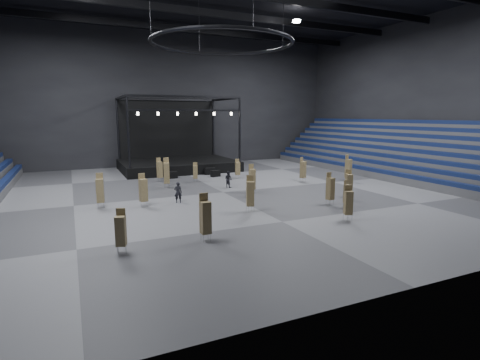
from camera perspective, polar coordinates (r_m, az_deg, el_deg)
name	(u,v)px	position (r m, az deg, el deg)	size (l,w,h in m)	color
floor	(223,192)	(34.15, -2.59, -1.88)	(50.00, 50.00, 0.00)	#575759
wall_back	(166,100)	(53.54, -11.27, 11.89)	(50.00, 0.20, 18.00)	black
wall_front	(435,59)	(16.10, 27.53, 16.08)	(50.00, 0.20, 18.00)	black
wall_right	(425,97)	(48.66, 26.39, 11.28)	(0.20, 42.00, 18.00)	black
bleachers_right	(407,161)	(47.34, 24.13, 2.68)	(7.20, 40.00, 6.40)	#454548
stage	(176,158)	(49.19, -9.69, 3.32)	(14.00, 10.00, 9.20)	black
truss_ring	(222,43)	(33.98, -2.77, 20.12)	(12.30, 12.30, 5.15)	black
flight_case_left	(172,175)	(42.20, -10.29, 0.75)	(1.12, 0.56, 0.74)	black
flight_case_mid	(215,174)	(42.79, -3.76, 0.99)	(1.08, 0.54, 0.72)	black
flight_case_right	(210,171)	(44.31, -4.60, 1.35)	(1.21, 0.61, 0.81)	black
chair_stack_0	(143,190)	(29.44, -14.54, -1.42)	(0.63, 0.63, 2.59)	silver
chair_stack_1	(348,168)	(40.82, 16.17, 1.78)	(0.69, 0.69, 2.89)	silver
chair_stack_2	(349,183)	(33.03, 16.25, -0.45)	(0.63, 0.63, 2.40)	silver
chair_stack_3	(100,190)	(30.06, -20.55, -1.44)	(0.61, 0.61, 2.68)	silver
chair_stack_4	(347,193)	(29.49, 16.00, -1.96)	(0.58, 0.58, 2.10)	silver
chair_stack_5	(167,173)	(36.66, -11.13, 1.12)	(0.64, 0.64, 2.92)	silver
chair_stack_6	(348,202)	(25.90, 16.18, -3.26)	(0.65, 0.65, 2.39)	silver
chair_stack_7	(303,169)	(39.80, 9.57, 1.64)	(0.67, 0.67, 2.61)	silver
chair_stack_8	(250,193)	(27.08, 1.56, -2.00)	(0.68, 0.68, 2.68)	silver
chair_stack_9	(195,172)	(39.43, -6.82, 1.28)	(0.57, 0.57, 2.08)	silver
chair_stack_10	(121,230)	(20.02, -17.71, -7.28)	(0.63, 0.63, 2.31)	silver
chair_stack_11	(238,168)	(41.48, -0.36, 1.83)	(0.51, 0.51, 2.17)	silver
chair_stack_12	(160,169)	(40.35, -12.15, 1.61)	(0.58, 0.58, 2.53)	silver
chair_stack_13	(330,188)	(30.06, 13.58, -1.21)	(0.56, 0.56, 2.56)	silver
chair_stack_14	(205,217)	(20.90, -5.31, -5.59)	(0.56, 0.56, 2.71)	silver
chair_stack_15	(252,179)	(33.43, 1.86, 0.22)	(0.49, 0.49, 2.65)	silver
man_center	(178,192)	(30.40, -9.42, -1.87)	(0.61, 0.40, 1.68)	black
crew_member	(228,179)	(36.29, -1.78, 0.11)	(0.78, 0.61, 1.60)	black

